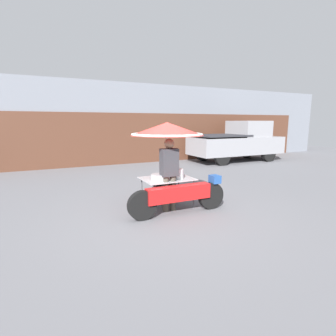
# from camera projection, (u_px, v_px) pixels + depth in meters

# --- Properties ---
(ground_plane) EXTENTS (36.00, 36.00, 0.00)m
(ground_plane) POSITION_uv_depth(u_px,v_px,m) (169.00, 212.00, 5.83)
(ground_plane) COLOR slate
(shopfront_building) EXTENTS (28.00, 2.06, 3.80)m
(shopfront_building) POSITION_uv_depth(u_px,v_px,m) (97.00, 124.00, 12.69)
(shopfront_building) COLOR gray
(shopfront_building) RESTS_ON ground
(vendor_motorcycle_cart) EXTENTS (2.28, 1.66, 1.97)m
(vendor_motorcycle_cart) POSITION_uv_depth(u_px,v_px,m) (169.00, 146.00, 5.91)
(vendor_motorcycle_cart) COLOR black
(vendor_motorcycle_cart) RESTS_ON ground
(vendor_person) EXTENTS (0.38, 0.22, 1.63)m
(vendor_person) POSITION_uv_depth(u_px,v_px,m) (169.00, 171.00, 5.76)
(vendor_person) COLOR #4C473D
(vendor_person) RESTS_ON ground
(pickup_truck) EXTENTS (4.81, 1.87, 2.04)m
(pickup_truck) POSITION_uv_depth(u_px,v_px,m) (238.00, 142.00, 13.31)
(pickup_truck) COLOR black
(pickup_truck) RESTS_ON ground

